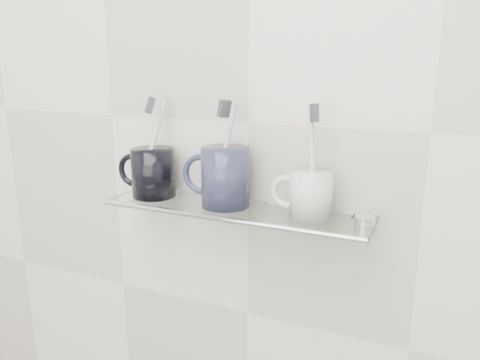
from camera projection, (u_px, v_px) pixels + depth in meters
The scene contains 18 objects.
wall_back at pixel (249, 123), 0.88m from camera, with size 2.50×2.50×0.00m, color silver.
shelf_glass at pixel (235, 210), 0.86m from camera, with size 0.50×0.12×0.01m, color silver.
shelf_rail at pixel (222, 219), 0.82m from camera, with size 0.01×0.01×0.50m, color silver.
bracket_left at pixel (154, 196), 0.99m from camera, with size 0.02×0.02×0.03m, color silver.
bracket_right at pixel (354, 223), 0.83m from camera, with size 0.02×0.02×0.03m, color silver.
mug_left at pixel (153, 173), 0.93m from camera, with size 0.09×0.09×0.10m, color black.
mug_left_handle at pixel (133, 170), 0.95m from camera, with size 0.07×0.07×0.01m, color black.
toothbrush_left at pixel (152, 146), 0.91m from camera, with size 0.01×0.01×0.19m, color silver.
bristles_left at pixel (150, 105), 0.89m from camera, with size 0.01×0.02×0.03m, color #31363D.
mug_center at pixel (225, 177), 0.86m from camera, with size 0.09×0.09×0.11m, color #1B223A.
mug_center_handle at pixel (201, 174), 0.88m from camera, with size 0.08×0.08×0.01m, color #1B223A.
toothbrush_center at pixel (225, 153), 0.85m from camera, with size 0.01×0.01×0.19m, color silver.
bristles_center at pixel (225, 109), 0.83m from camera, with size 0.01×0.02×0.03m, color #31363D.
mug_right at pixel (311, 194), 0.80m from camera, with size 0.07×0.07×0.08m, color white.
mug_right_handle at pixel (287, 192), 0.82m from camera, with size 0.06×0.06×0.01m, color white.
toothbrush_right at pixel (312, 160), 0.79m from camera, with size 0.01×0.01×0.19m, color beige.
bristles_right at pixel (314, 113), 0.77m from camera, with size 0.01×0.02×0.03m, color #31363D.
chrome_cap at pixel (365, 221), 0.77m from camera, with size 0.03×0.03×0.01m, color silver.
Camera 1 is at (0.34, 0.29, 1.37)m, focal length 35.00 mm.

